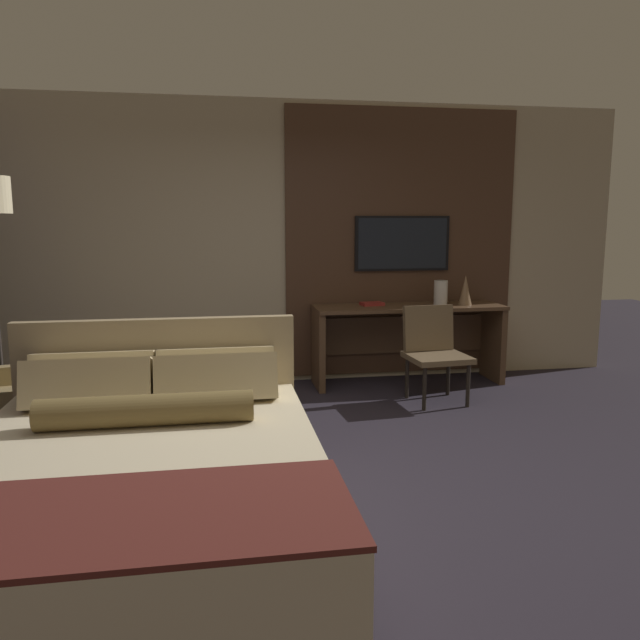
% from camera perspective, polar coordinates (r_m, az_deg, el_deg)
% --- Properties ---
extents(ground_plane, '(16.00, 16.00, 0.00)m').
position_cam_1_polar(ground_plane, '(4.06, 0.20, -14.67)').
color(ground_plane, '#28232D').
extents(wall_back_tv_panel, '(7.20, 0.09, 2.80)m').
position_cam_1_polar(wall_back_tv_panel, '(6.31, -2.32, 6.96)').
color(wall_back_tv_panel, '#BCAD8E').
rests_on(wall_back_tv_panel, ground_plane).
extents(bed, '(1.77, 2.26, 1.01)m').
position_cam_1_polar(bed, '(3.34, -15.77, -14.30)').
color(bed, '#33281E').
rests_on(bed, ground_plane).
extents(desk, '(1.89, 0.54, 0.80)m').
position_cam_1_polar(desk, '(6.35, 7.95, -0.90)').
color(desk, brown).
rests_on(desk, ground_plane).
extents(tv, '(0.99, 0.04, 0.56)m').
position_cam_1_polar(tv, '(6.47, 7.53, 6.95)').
color(tv, black).
extents(desk_chair, '(0.56, 0.55, 0.86)m').
position_cam_1_polar(desk_chair, '(5.77, 10.31, -2.34)').
color(desk_chair, brown).
rests_on(desk_chair, ground_plane).
extents(vase_tall, '(0.14, 0.14, 0.30)m').
position_cam_1_polar(vase_tall, '(6.42, 13.15, 2.69)').
color(vase_tall, '#846647').
rests_on(vase_tall, desk).
extents(vase_short, '(0.13, 0.13, 0.25)m').
position_cam_1_polar(vase_short, '(6.33, 10.98, 2.45)').
color(vase_short, silver).
rests_on(vase_short, desk).
extents(book, '(0.24, 0.18, 0.03)m').
position_cam_1_polar(book, '(6.25, 4.78, 1.49)').
color(book, maroon).
rests_on(book, desk).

